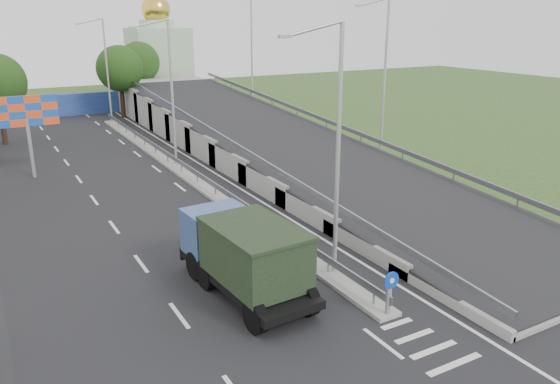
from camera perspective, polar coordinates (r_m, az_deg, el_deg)
ground at (r=19.20m, az=15.52°, el=-15.53°), size 160.00×160.00×0.00m
road_surface at (r=33.86m, az=-12.72°, el=-0.42°), size 26.00×90.00×0.04m
median at (r=38.35m, az=-10.22°, el=2.04°), size 1.00×44.00×0.20m
overpass_ramp at (r=40.91m, az=-0.36°, el=5.70°), size 10.00×50.00×3.50m
median_guardrail at (r=38.18m, az=-10.27°, el=2.98°), size 0.09×44.00×0.71m
sign_bollard at (r=20.02m, az=11.37°, el=-10.29°), size 0.64×0.23×1.67m
lamp_post_near at (r=21.27m, az=5.71°, el=5.42°), size 2.74×0.18×10.08m
lamp_post_mid at (r=39.15m, az=-11.52°, el=10.82°), size 2.74×0.18×10.08m
lamp_post_far at (r=58.42m, az=-17.84°, el=12.55°), size 2.74×0.18×10.08m
blue_wall at (r=64.14m, az=-22.21°, el=8.33°), size 30.00×0.50×2.40m
church at (r=74.46m, az=-12.52°, el=13.55°), size 7.00×7.00×13.80m
billboard at (r=39.59m, az=-25.01°, el=7.22°), size 4.00×0.24×5.50m
tree_median_far at (r=60.82m, az=-16.42°, el=12.26°), size 4.80×4.80×7.60m
tree_ramp_far at (r=68.57m, az=-14.51°, el=12.97°), size 4.80×4.80×7.60m
dump_truck at (r=21.16m, az=-3.83°, el=-6.34°), size 3.03×7.12×3.07m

